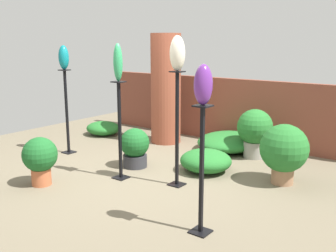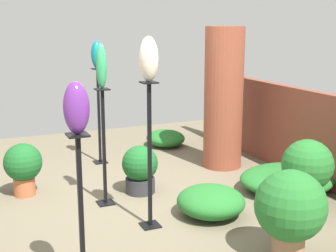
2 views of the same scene
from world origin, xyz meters
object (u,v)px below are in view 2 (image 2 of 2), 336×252
at_px(art_vase_violet, 76,108).
at_px(potted_plant_near_pillar, 140,168).
at_px(brick_pillar, 223,98).
at_px(pedestal_jade, 104,152).
at_px(art_vase_teal, 97,55).
at_px(pedestal_teal, 99,120).
at_px(pedestal_ivory, 150,161).
at_px(art_vase_jade, 101,66).
at_px(potted_plant_front_left, 307,169).
at_px(pedestal_violet, 81,224).
at_px(potted_plant_back_center, 23,165).
at_px(potted_plant_mid_right, 290,208).
at_px(art_vase_ivory, 149,59).

height_order(art_vase_violet, potted_plant_near_pillar, art_vase_violet).
bearing_deg(brick_pillar, pedestal_jade, -70.01).
relative_size(brick_pillar, art_vase_teal, 5.13).
bearing_deg(pedestal_teal, brick_pillar, 61.02).
bearing_deg(brick_pillar, pedestal_ivory, -49.01).
xyz_separation_m(brick_pillar, pedestal_jade, (0.75, -2.07, -0.40)).
relative_size(art_vase_jade, potted_plant_front_left, 0.62).
bearing_deg(pedestal_violet, pedestal_teal, 162.29).
distance_m(brick_pillar, potted_plant_back_center, 3.00).
distance_m(art_vase_jade, potted_plant_back_center, 1.69).
bearing_deg(brick_pillar, potted_plant_front_left, 1.80).
xyz_separation_m(art_vase_teal, art_vase_jade, (1.67, -0.41, -0.01)).
bearing_deg(potted_plant_mid_right, pedestal_jade, -148.36).
bearing_deg(art_vase_teal, potted_plant_back_center, -52.29).
bearing_deg(brick_pillar, pedestal_teal, -118.98).
height_order(pedestal_ivory, potted_plant_near_pillar, pedestal_ivory).
bearing_deg(art_vase_ivory, art_vase_jade, -162.16).
bearing_deg(potted_plant_back_center, potted_plant_near_pillar, 70.04).
relative_size(pedestal_teal, art_vase_teal, 3.61).
height_order(pedestal_teal, potted_plant_back_center, pedestal_teal).
bearing_deg(potted_plant_near_pillar, art_vase_jade, -70.14).
relative_size(pedestal_ivory, potted_plant_mid_right, 1.86).
relative_size(art_vase_violet, potted_plant_front_left, 0.47).
height_order(art_vase_ivory, potted_plant_near_pillar, art_vase_ivory).
relative_size(art_vase_teal, potted_plant_mid_right, 0.48).
relative_size(pedestal_violet, potted_plant_back_center, 1.99).
height_order(brick_pillar, potted_plant_back_center, brick_pillar).
xyz_separation_m(pedestal_jade, art_vase_violet, (1.82, -0.71, 0.89)).
relative_size(pedestal_teal, art_vase_ivory, 3.24).
relative_size(art_vase_ivory, potted_plant_near_pillar, 0.73).
height_order(pedestal_violet, potted_plant_back_center, pedestal_violet).
bearing_deg(pedestal_jade, art_vase_ivory, 17.84).
height_order(pedestal_ivory, pedestal_violet, pedestal_ivory).
bearing_deg(art_vase_jade, art_vase_violet, -21.31).
xyz_separation_m(art_vase_jade, potted_plant_near_pillar, (-0.19, 0.52, -1.34)).
xyz_separation_m(pedestal_teal, potted_plant_front_left, (2.77, 1.72, -0.20)).
bearing_deg(potted_plant_front_left, art_vase_ivory, -98.69).
xyz_separation_m(pedestal_teal, potted_plant_mid_right, (3.63, 0.80, -0.20)).
height_order(brick_pillar, pedestal_violet, brick_pillar).
xyz_separation_m(art_vase_ivory, potted_plant_front_left, (0.28, 1.86, -1.32)).
height_order(art_vase_teal, potted_plant_near_pillar, art_vase_teal).
xyz_separation_m(art_vase_teal, potted_plant_near_pillar, (1.48, 0.12, -1.36)).
relative_size(brick_pillar, pedestal_teal, 1.42).
bearing_deg(potted_plant_front_left, art_vase_jade, -117.38).
relative_size(pedestal_teal, art_vase_jade, 2.85).
bearing_deg(art_vase_violet, art_vase_ivory, 135.98).
height_order(art_vase_teal, potted_plant_front_left, art_vase_teal).
xyz_separation_m(pedestal_teal, art_vase_violet, (3.49, -1.12, 0.86)).
bearing_deg(potted_plant_mid_right, potted_plant_back_center, -142.01).
bearing_deg(art_vase_jade, art_vase_teal, 166.38).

